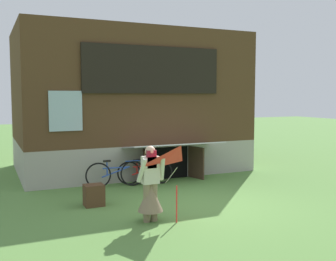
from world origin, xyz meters
TOP-DOWN VIEW (x-y plane):
  - ground_plane at (0.00, 0.00)m, footprint 60.00×60.00m
  - log_house at (-0.00, 5.26)m, footprint 7.42×5.64m
  - person at (-1.60, -0.74)m, footprint 0.61×0.52m
  - kite at (-1.16, -1.26)m, footprint 0.96×0.98m
  - bicycle_red at (-0.45, 2.54)m, footprint 1.56×0.47m
  - bicycle_blue at (-1.32, 2.55)m, footprint 1.70×0.21m
  - wooden_crate at (-2.36, 0.90)m, footprint 0.45×0.38m

SIDE VIEW (x-z plane):
  - ground_plane at x=0.00m, z-range 0.00..0.00m
  - wooden_crate at x=-2.36m, z-range 0.00..0.50m
  - bicycle_red at x=-0.45m, z-range -0.01..0.72m
  - bicycle_blue at x=-1.32m, z-range -0.01..0.76m
  - person at x=-1.60m, z-range -0.12..1.43m
  - kite at x=-1.16m, z-range 0.48..1.96m
  - log_house at x=0.00m, z-range 0.00..4.67m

